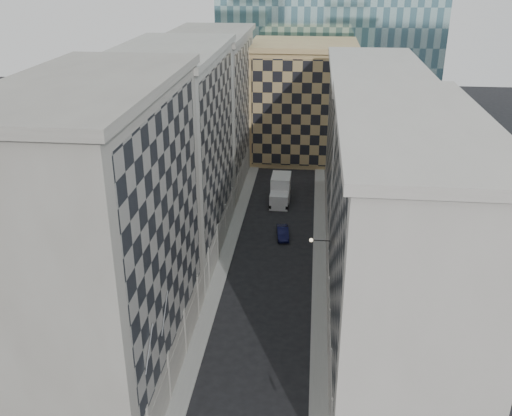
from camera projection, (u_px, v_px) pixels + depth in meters
The scene contains 12 objects.
sidewalk_west at pixel (224, 261), 63.22m from camera, with size 1.50×100.00×0.15m, color gray.
sidewalk_east at pixel (319, 266), 62.22m from camera, with size 1.50×100.00×0.15m, color gray.
bldg_left_a at pixel (105, 242), 41.72m from camera, with size 10.80×22.80×23.70m.
bldg_left_b at pixel (175, 154), 61.96m from camera, with size 10.80×22.80×22.70m.
bldg_left_c at pixel (211, 110), 82.19m from camera, with size 10.80×22.80×21.70m.
bldg_right_a at pixel (398, 249), 43.91m from camera, with size 10.80×26.80×20.70m.
bldg_right_b at pixel (370, 148), 68.69m from camera, with size 10.80×28.80×19.70m.
tan_block at pixel (303, 101), 93.28m from camera, with size 16.80×14.80×18.80m.
flagpoles_left at pixel (157, 330), 38.24m from camera, with size 0.10×6.33×2.33m.
bracket_lamp at pixel (313, 240), 54.38m from camera, with size 1.98×0.36×0.36m.
box_truck at pixel (280, 191), 78.38m from camera, with size 2.67×6.39×3.49m.
dark_car at pixel (283, 233), 68.43m from camera, with size 1.35×3.88×1.28m, color #0E0F33.
Camera 1 is at (3.98, -24.85, 30.89)m, focal length 40.00 mm.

